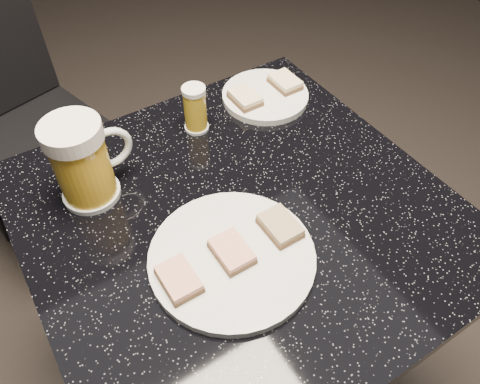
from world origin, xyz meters
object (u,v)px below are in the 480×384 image
at_px(beer_mug, 83,161).
at_px(beer_tumbler, 195,109).
at_px(table, 240,284).
at_px(plate_large, 232,257).
at_px(plate_small, 265,96).
at_px(chair, 19,121).

xyz_separation_m(beer_mug, beer_tumbler, (0.24, 0.06, -0.03)).
xyz_separation_m(table, beer_mug, (-0.20, 0.18, 0.32)).
height_order(plate_large, table, plate_large).
bearing_deg(plate_large, beer_mug, 117.75).
xyz_separation_m(table, beer_tumbler, (0.04, 0.23, 0.29)).
relative_size(plate_small, beer_tumbler, 1.90).
bearing_deg(table, plate_small, 47.73).
distance_m(plate_large, plate_small, 0.42).
xyz_separation_m(plate_small, beer_tumbler, (-0.17, -0.01, 0.04)).
height_order(table, chair, chair).
height_order(plate_small, beer_tumbler, beer_tumbler).
height_order(plate_large, chair, chair).
bearing_deg(chair, beer_mug, -85.43).
xyz_separation_m(plate_large, table, (0.06, 0.08, -0.25)).
relative_size(plate_large, beer_tumbler, 2.68).
bearing_deg(beer_mug, plate_small, 8.76).
distance_m(plate_small, beer_tumbler, 0.18).
bearing_deg(beer_tumbler, chair, 116.89).
relative_size(table, beer_tumbler, 7.65).
bearing_deg(chair, plate_large, -78.30).
distance_m(beer_tumbler, chair, 0.71).
relative_size(plate_small, beer_mug, 1.18).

